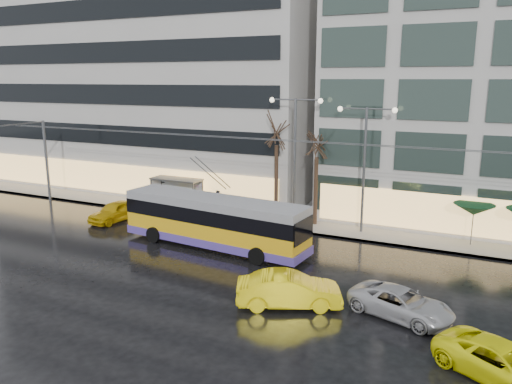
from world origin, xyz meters
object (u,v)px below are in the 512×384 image
Objects in this scene: street_lamp_near at (295,143)px; trolleybus at (214,223)px; bus_shelter at (174,186)px; taxi_a at (116,211)px.

trolleybus is at bearing -112.13° from street_lamp_near.
street_lamp_near is (2.77, 6.81, 4.42)m from trolleybus.
street_lamp_near reaches higher than bus_shelter.
bus_shelter is (-7.61, 6.69, 0.39)m from trolleybus.
taxi_a is (-12.45, -4.83, -5.24)m from street_lamp_near.
street_lamp_near reaches higher than taxi_a.
taxi_a is at bearing 168.43° from trolleybus.
bus_shelter reaches higher than taxi_a.
trolleybus is 2.87× the size of taxi_a.
taxi_a is at bearing -158.80° from street_lamp_near.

